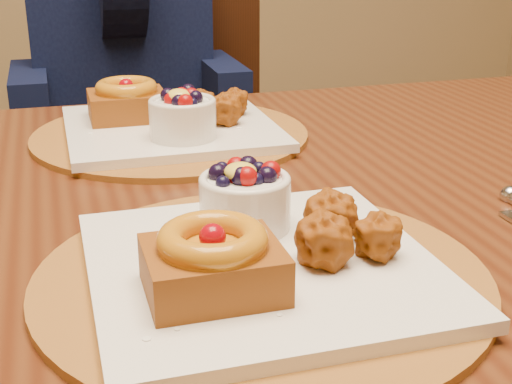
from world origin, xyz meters
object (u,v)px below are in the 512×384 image
Objects in this scene: dining_table at (207,254)px; chair_far at (163,141)px; place_setting_far at (169,122)px; place_setting_near at (258,255)px; diner at (119,20)px.

chair_far reaches higher than dining_table.
chair_far is at bearing 82.29° from place_setting_far.
dining_table is 0.24m from place_setting_near.
place_setting_far reaches higher than place_setting_near.
place_setting_near is at bearing -89.96° from place_setting_far.
chair_far is (0.09, 0.89, -0.13)m from dining_table.
diner is (0.01, 1.12, 0.05)m from place_setting_near.
dining_table is 2.06× the size of diner.
dining_table is at bearing -108.08° from diner.
diner reaches higher than chair_far.
chair_far is 0.30m from diner.
dining_table is at bearing 89.42° from place_setting_near.
diner is at bearing -175.40° from chair_far.
place_setting_far is at bearing 90.04° from place_setting_near.
diner is at bearing 89.30° from place_setting_far.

